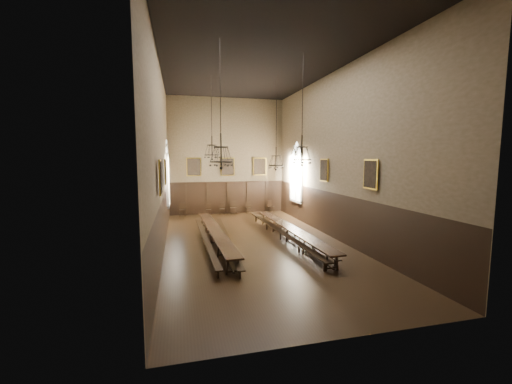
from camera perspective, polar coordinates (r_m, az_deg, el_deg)
name	(u,v)px	position (r m, az deg, el deg)	size (l,w,h in m)	color
floor	(254,243)	(16.56, -0.38, -9.23)	(9.00, 18.00, 0.02)	black
ceiling	(254,63)	(16.60, -0.40, 22.33)	(9.00, 18.00, 0.02)	black
wall_back	(227,156)	(24.81, -5.26, 6.45)	(9.00, 0.02, 9.00)	#78624A
wall_front	(345,154)	(7.49, 15.95, 6.60)	(9.00, 0.02, 9.00)	#78624A
wall_left	(161,156)	(15.54, -16.88, 6.30)	(0.02, 18.00, 9.00)	#78624A
wall_right	(335,156)	(17.56, 14.17, 6.36)	(0.02, 18.00, 9.00)	#78624A
wainscot_panelling	(254,219)	(16.27, -0.38, -4.95)	(9.00, 18.00, 2.50)	black
table_left	(216,237)	(16.29, -7.35, -8.17)	(1.04, 9.53, 0.74)	black
table_right	(291,234)	(16.79, 6.32, -7.66)	(0.87, 9.89, 0.77)	black
bench_left_outer	(206,241)	(16.08, -9.14, -8.75)	(0.48, 9.49, 0.43)	black
bench_left_inner	(227,240)	(16.09, -5.38, -8.67)	(0.65, 9.72, 0.44)	black
bench_right_inner	(281,234)	(17.14, 4.50, -7.61)	(0.67, 10.77, 0.48)	black
bench_right_outer	(299,236)	(17.06, 7.90, -7.88)	(0.58, 9.14, 0.41)	black
chair_0	(182,212)	(24.40, -13.23, -3.59)	(0.44, 0.44, 1.00)	black
chair_2	(209,212)	(24.46, -8.56, -3.56)	(0.40, 0.40, 0.87)	black
chair_3	(222,211)	(24.65, -6.20, -3.44)	(0.47, 0.47, 0.89)	black
chair_4	(233,210)	(24.80, -4.14, -3.28)	(0.45, 0.45, 0.99)	black
chair_5	(249,210)	(25.00, -1.36, -3.27)	(0.41, 0.41, 0.89)	black
chair_7	(271,209)	(25.37, 2.68, -3.08)	(0.54, 0.55, 0.96)	black
chandelier_back_left	(212,150)	(18.43, -7.99, 7.61)	(0.88, 0.88, 4.59)	black
chandelier_back_right	(276,160)	(19.14, 3.67, 5.81)	(0.90, 0.90, 5.22)	black
chandelier_front_left	(221,154)	(12.67, -6.37, 6.86)	(0.91, 0.91, 4.91)	black
chandelier_front_right	(302,153)	(14.43, 8.32, 7.01)	(0.90, 0.90, 4.84)	black
portrait_back_0	(194,167)	(24.44, -11.25, 4.49)	(1.10, 0.12, 1.40)	gold
portrait_back_1	(228,167)	(24.69, -5.20, 4.60)	(1.10, 0.12, 1.40)	gold
portrait_back_2	(260,166)	(25.21, 0.68, 4.66)	(1.10, 0.12, 1.40)	gold
portrait_left_0	(165,172)	(16.55, -16.17, 3.54)	(0.12, 1.00, 1.30)	gold
portrait_left_1	(160,177)	(12.06, -17.01, 2.57)	(0.12, 1.00, 1.30)	gold
portrait_right_0	(324,170)	(18.41, 12.28, 3.90)	(0.12, 1.00, 1.30)	gold
portrait_right_1	(371,174)	(14.51, 20.12, 3.05)	(0.12, 1.00, 1.30)	gold
window_right	(296,172)	(22.56, 7.35, 3.65)	(0.20, 2.20, 4.60)	white
window_left	(167,173)	(21.06, -15.80, 3.28)	(0.20, 2.20, 4.60)	white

